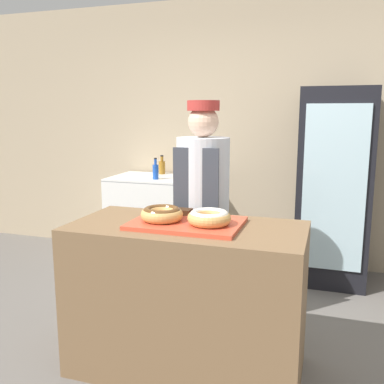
{
  "coord_description": "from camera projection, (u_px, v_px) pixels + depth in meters",
  "views": [
    {
      "loc": [
        0.78,
        -2.29,
        1.56
      ],
      "look_at": [
        0.0,
        0.1,
        1.09
      ],
      "focal_mm": 40.0,
      "sensor_mm": 36.0,
      "label": 1
    }
  ],
  "objects": [
    {
      "name": "bottle_amber",
      "position": [
        162.0,
        167.0,
        4.61
      ],
      "size": [
        0.07,
        0.07,
        0.2
      ],
      "color": "#99661E",
      "rests_on": "chest_freezer"
    },
    {
      "name": "brownie_back_left",
      "position": [
        184.0,
        212.0,
        2.67
      ],
      "size": [
        0.09,
        0.09,
        0.03
      ],
      "color": "#382111",
      "rests_on": "serving_tray"
    },
    {
      "name": "donut_light_glaze",
      "position": [
        209.0,
        217.0,
        2.41
      ],
      "size": [
        0.25,
        0.25,
        0.08
      ],
      "color": "tan",
      "rests_on": "serving_tray"
    },
    {
      "name": "beverage_fridge",
      "position": [
        334.0,
        188.0,
        3.88
      ],
      "size": [
        0.63,
        0.59,
        1.77
      ],
      "color": "black",
      "rests_on": "ground_plane"
    },
    {
      "name": "baker_person",
      "position": [
        203.0,
        211.0,
        3.07
      ],
      "size": [
        0.38,
        0.38,
        1.64
      ],
      "color": "#4C4C51",
      "rests_on": "ground_plane"
    },
    {
      "name": "wall_back",
      "position": [
        253.0,
        133.0,
        4.41
      ],
      "size": [
        8.0,
        0.06,
        2.7
      ],
      "color": "tan",
      "rests_on": "ground_plane"
    },
    {
      "name": "display_counter",
      "position": [
        187.0,
        298.0,
        2.58
      ],
      "size": [
        1.37,
        0.67,
        0.91
      ],
      "color": "brown",
      "rests_on": "ground_plane"
    },
    {
      "name": "donut_chocolate_glaze",
      "position": [
        162.0,
        213.0,
        2.5
      ],
      "size": [
        0.25,
        0.25,
        0.08
      ],
      "color": "tan",
      "rests_on": "serving_tray"
    },
    {
      "name": "bottle_blue",
      "position": [
        156.0,
        171.0,
        4.24
      ],
      "size": [
        0.06,
        0.06,
        0.21
      ],
      "color": "#1E4CB2",
      "rests_on": "chest_freezer"
    },
    {
      "name": "brownie_back_right",
      "position": [
        206.0,
        213.0,
        2.62
      ],
      "size": [
        0.09,
        0.09,
        0.03
      ],
      "color": "#382111",
      "rests_on": "serving_tray"
    },
    {
      "name": "serving_tray",
      "position": [
        187.0,
        223.0,
        2.5
      ],
      "size": [
        0.64,
        0.45,
        0.02
      ],
      "color": "#D84C33",
      "rests_on": "display_counter"
    },
    {
      "name": "ground_plane",
      "position": [
        187.0,
        366.0,
        2.66
      ],
      "size": [
        14.0,
        14.0,
        0.0
      ],
      "primitive_type": "plane",
      "color": "#66605B"
    },
    {
      "name": "chest_freezer",
      "position": [
        159.0,
        219.0,
        4.49
      ],
      "size": [
        0.97,
        0.65,
        0.91
      ],
      "color": "white",
      "rests_on": "ground_plane"
    }
  ]
}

